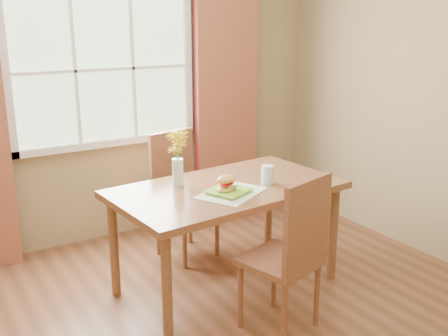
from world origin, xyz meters
TOP-DOWN VIEW (x-y plane):
  - room at (0.00, 0.00)m, footprint 4.24×3.84m
  - window at (0.00, 1.87)m, footprint 1.62×0.06m
  - curtain_right at (1.15, 1.78)m, footprint 0.65×0.08m
  - dining_table at (0.38, 0.54)m, footprint 1.66×1.02m
  - chair_near at (0.41, -0.17)m, footprint 0.53×0.53m
  - chair_far at (0.36, 1.24)m, footprint 0.51×0.51m
  - placemat at (0.32, 0.38)m, footprint 0.55×0.50m
  - plate at (0.30, 0.39)m, footprint 0.33×0.33m
  - croissant_sandwich at (0.28, 0.39)m, footprint 0.18×0.14m
  - water_glass at (0.65, 0.43)m, footprint 0.09×0.09m
  - flower_vase at (0.09, 0.73)m, footprint 0.16×0.16m

SIDE VIEW (x-z plane):
  - chair_far at x=0.36m, z-range 0.05..1.08m
  - chair_near at x=0.41m, z-range 0.05..1.08m
  - dining_table at x=0.38m, z-range 0.31..1.09m
  - placemat at x=0.32m, z-range 0.78..0.78m
  - plate at x=0.30m, z-range 0.78..0.80m
  - water_glass at x=0.65m, z-range 0.77..0.91m
  - croissant_sandwich at x=0.28m, z-range 0.79..0.91m
  - flower_vase at x=0.09m, z-range 0.83..1.23m
  - curtain_right at x=1.15m, z-range 0.00..2.20m
  - room at x=0.00m, z-range -0.02..2.72m
  - window at x=0.00m, z-range 0.84..2.16m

